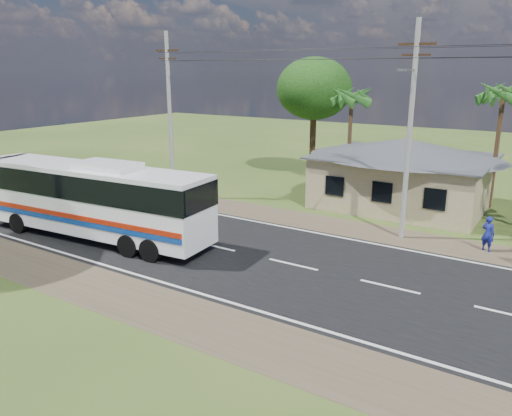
{
  "coord_description": "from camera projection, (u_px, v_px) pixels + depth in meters",
  "views": [
    {
      "loc": [
        10.01,
        -18.84,
        8.63
      ],
      "look_at": [
        -2.65,
        1.0,
        2.07
      ],
      "focal_mm": 35.0,
      "sensor_mm": 36.0,
      "label": 1
    }
  ],
  "objects": [
    {
      "name": "ground",
      "position": [
        293.0,
        265.0,
        22.8
      ],
      "size": [
        120.0,
        120.0,
        0.0
      ],
      "primitive_type": "plane",
      "color": "#304B1A",
      "rests_on": "ground"
    },
    {
      "name": "tree_behind_house",
      "position": [
        314.0,
        89.0,
        39.65
      ],
      "size": [
        6.0,
        6.0,
        9.61
      ],
      "color": "#47301E",
      "rests_on": "ground"
    },
    {
      "name": "utility_poles",
      "position": [
        403.0,
        128.0,
        25.14
      ],
      "size": [
        32.8,
        2.22,
        11.0
      ],
      "color": "#9E9E99",
      "rests_on": "ground"
    },
    {
      "name": "person",
      "position": [
        488.0,
        234.0,
        24.33
      ],
      "size": [
        0.76,
        0.63,
        1.78
      ],
      "primitive_type": "imported",
      "rotation": [
        0.0,
        0.0,
        2.77
      ],
      "color": "navy",
      "rests_on": "ground"
    },
    {
      "name": "palm_far",
      "position": [
        352.0,
        97.0,
        36.07
      ],
      "size": [
        2.8,
        2.8,
        7.7
      ],
      "color": "#47301E",
      "rests_on": "ground"
    },
    {
      "name": "small_car",
      "position": [
        112.0,
        200.0,
        31.39
      ],
      "size": [
        2.48,
        4.41,
        1.42
      ],
      "primitive_type": "imported",
      "rotation": [
        0.0,
        0.0,
        -0.2
      ],
      "color": "#2B2B2D",
      "rests_on": "ground"
    },
    {
      "name": "road",
      "position": [
        293.0,
        265.0,
        22.8
      ],
      "size": [
        120.0,
        16.0,
        0.03
      ],
      "color": "black",
      "rests_on": "ground"
    },
    {
      "name": "house",
      "position": [
        404.0,
        166.0,
        32.13
      ],
      "size": [
        12.4,
        10.0,
        5.0
      ],
      "color": "tan",
      "rests_on": "ground"
    },
    {
      "name": "palm_mid",
      "position": [
        504.0,
        94.0,
        30.36
      ],
      "size": [
        2.8,
        2.8,
        8.2
      ],
      "color": "#47301E",
      "rests_on": "ground"
    },
    {
      "name": "coach_bus",
      "position": [
        94.0,
        195.0,
        25.74
      ],
      "size": [
        13.62,
        3.93,
        4.17
      ],
      "rotation": [
        0.0,
        0.0,
        0.08
      ],
      "color": "white",
      "rests_on": "ground"
    }
  ]
}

